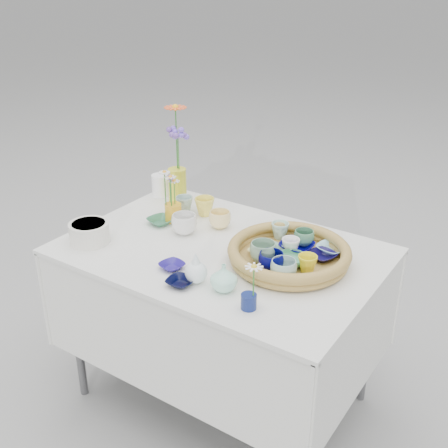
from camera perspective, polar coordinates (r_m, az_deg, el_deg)
The scene contains 34 objects.
ground at distance 2.71m, azimuth -0.25°, elevation -16.99°, with size 80.00×80.00×0.00m, color gray.
display_table at distance 2.71m, azimuth -0.25°, elevation -16.99°, with size 1.26×0.86×0.77m, color silver, non-canonical shape.
wicker_tray at distance 2.17m, azimuth 6.62°, elevation -3.07°, with size 0.47×0.47×0.08m, color brown, non-canonical shape.
tray_ceramic_0 at distance 2.23m, azimuth 7.39°, elevation -2.30°, with size 0.13×0.13×0.03m, color #060355.
tray_ceramic_1 at distance 2.19m, azimuth 9.94°, elevation -3.21°, with size 0.10×0.10×0.03m, color #0D0835.
tray_ceramic_2 at distance 2.08m, azimuth 8.47°, elevation -4.04°, with size 0.07×0.07×0.07m, color yellow.
tray_ceramic_3 at distance 2.13m, azimuth 6.90°, elevation -3.67°, with size 0.12×0.12×0.04m, color #54A87A.
tray_ceramic_4 at distance 2.13m, azimuth 3.99°, elevation -2.89°, with size 0.10×0.10×0.08m, color #7CA487.
tray_ceramic_5 at distance 2.21m, azimuth 4.76°, elevation -2.62°, with size 0.10×0.10×0.02m, color #7EB39C.
tray_ceramic_6 at distance 2.32m, azimuth 5.71°, elevation -0.66°, with size 0.07×0.07×0.07m, color silver.
tray_ceramic_7 at distance 2.20m, azimuth 6.78°, elevation -2.27°, with size 0.07×0.07×0.07m, color white.
tray_ceramic_8 at distance 2.25m, azimuth 10.89°, elevation -2.48°, with size 0.11×0.11×0.03m, color #98D5F0.
tray_ceramic_9 at distance 2.07m, azimuth 4.81°, elevation -3.86°, with size 0.10×0.10×0.08m, color #04054C.
tray_ceramic_10 at distance 2.19m, azimuth 3.77°, elevation -2.81°, with size 0.09×0.09×0.02m, color #DBD67F.
tray_ceramic_11 at distance 2.02m, azimuth 6.07°, elevation -4.65°, with size 0.10×0.10×0.08m, color #94BAAF.
tray_ceramic_12 at distance 2.27m, azimuth 8.13°, elevation -1.41°, with size 0.08×0.08×0.06m, color #4A8860.
loose_ceramic_0 at distance 2.55m, azimuth -1.98°, elevation 1.78°, with size 0.09×0.09×0.08m, color #F1DD50.
loose_ceramic_1 at distance 2.44m, azimuth -0.43°, elevation 0.47°, with size 0.10×0.10×0.08m, color #FFE38E.
loose_ceramic_2 at distance 2.49m, azimuth -6.47°, elevation 0.31°, with size 0.11×0.11×0.03m, color #306E4B.
loose_ceramic_3 at distance 2.39m, azimuth -4.06°, elevation -0.00°, with size 0.11×0.11×0.09m, color silver.
loose_ceramic_4 at distance 2.14m, azimuth -5.31°, elevation -4.27°, with size 0.09×0.09×0.02m, color navy.
loose_ceramic_5 at distance 2.60m, azimuth -4.04°, elevation 2.03°, with size 0.08×0.08×0.07m, color #98B6AB.
loose_ceramic_6 at distance 2.03m, azimuth -4.45°, elevation -5.91°, with size 0.10×0.10×0.02m, color black.
fluted_bowl at distance 2.37m, azimuth -13.51°, elevation -0.85°, with size 0.16×0.16×0.09m, color silver, non-canonical shape.
bud_vase_paleblue at distance 2.02m, azimuth -2.86°, elevation -4.38°, with size 0.08×0.08×0.13m, color white, non-canonical shape.
bud_vase_seafoam at distance 1.98m, azimuth -0.02°, elevation -5.44°, with size 0.10×0.10×0.10m, color #A9ECD2.
bud_vase_cobalt at distance 1.89m, azimuth 2.53°, elevation -7.87°, with size 0.05×0.05×0.05m, color navy.
single_daisy at distance 1.85m, azimuth 3.03°, elevation -5.85°, with size 0.07×0.07×0.13m, color white, non-canonical shape.
tall_vase_yellow at distance 2.70m, azimuth -4.76°, elevation 3.96°, with size 0.09×0.09×0.16m, color yellow.
gerbera at distance 2.64m, azimuth -4.85°, elevation 8.65°, with size 0.12×0.12×0.31m, color #FF5F2B, non-canonical shape.
hydrangea at distance 2.64m, azimuth -4.66°, elevation 7.32°, with size 0.07×0.07×0.24m, color #6E49A5, non-canonical shape.
white_pitcher at distance 2.78m, azimuth -6.51°, elevation 3.91°, with size 0.11×0.08×0.11m, color white, non-canonical shape.
daisy_cup at distance 2.51m, azimuth -5.18°, elevation 1.18°, with size 0.08×0.08×0.08m, color gold.
daisy_posy at distance 2.46m, azimuth -5.41°, elevation 3.65°, with size 0.08×0.08×0.15m, color white, non-canonical shape.
Camera 1 is at (1.12, -1.66, 1.83)m, focal length 45.00 mm.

